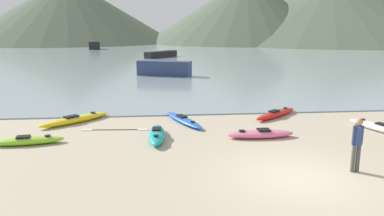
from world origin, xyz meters
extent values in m
plane|color=tan|center=(0.00, 0.00, 0.00)|extent=(400.00, 400.00, 0.00)
cube|color=gray|center=(0.00, 42.93, 0.03)|extent=(160.00, 70.00, 0.06)
cone|color=#4C5B47|center=(-26.26, 92.44, 8.07)|extent=(54.93, 54.93, 16.15)
cone|color=#4C5B47|center=(19.42, 88.30, 8.18)|extent=(52.38, 52.38, 16.35)
cone|color=#4C5B47|center=(42.31, 88.92, 8.24)|extent=(75.44, 75.44, 16.49)
ellipsoid|color=#E5668C|center=(-0.05, 4.01, 0.15)|extent=(2.68, 0.77, 0.29)
cube|color=black|center=(0.08, 4.01, 0.32)|extent=(0.49, 0.41, 0.05)
cylinder|color=black|center=(-0.79, 4.01, 0.30)|extent=(0.26, 0.26, 0.02)
ellipsoid|color=yellow|center=(-7.79, 7.08, 0.15)|extent=(3.03, 2.86, 0.30)
cube|color=black|center=(-7.92, 6.96, 0.32)|extent=(0.71, 0.70, 0.05)
cylinder|color=black|center=(-7.08, 7.73, 0.31)|extent=(0.24, 0.24, 0.02)
ellipsoid|color=white|center=(5.14, 4.43, 0.15)|extent=(1.56, 3.00, 0.31)
cube|color=black|center=(5.19, 4.29, 0.33)|extent=(0.48, 0.61, 0.05)
cylinder|color=black|center=(4.86, 5.20, 0.32)|extent=(0.20, 0.20, 0.02)
ellipsoid|color=#8CCC2D|center=(-8.88, 3.99, 0.14)|extent=(2.68, 0.98, 0.28)
cube|color=black|center=(-9.01, 3.98, 0.31)|extent=(0.51, 0.41, 0.05)
cylinder|color=black|center=(-8.16, 4.09, 0.29)|extent=(0.22, 0.22, 0.02)
ellipsoid|color=red|center=(1.64, 7.29, 0.15)|extent=(2.82, 2.54, 0.29)
cube|color=black|center=(1.51, 7.19, 0.32)|extent=(0.65, 0.62, 0.05)
cylinder|color=black|center=(2.31, 7.87, 0.30)|extent=(0.20, 0.20, 0.02)
ellipsoid|color=teal|center=(-4.10, 4.20, 0.18)|extent=(0.69, 2.68, 0.35)
cube|color=black|center=(-4.10, 4.34, 0.38)|extent=(0.35, 0.49, 0.05)
cylinder|color=black|center=(-4.12, 3.47, 0.36)|extent=(0.21, 0.21, 0.02)
ellipsoid|color=blue|center=(-2.89, 6.62, 0.12)|extent=(1.78, 3.29, 0.24)
cube|color=black|center=(-2.95, 6.77, 0.27)|extent=(0.51, 0.67, 0.05)
cylinder|color=black|center=(-2.54, 5.77, 0.26)|extent=(0.20, 0.20, 0.02)
cylinder|color=#4C4C4C|center=(1.74, 0.29, 0.42)|extent=(0.12, 0.12, 0.84)
cylinder|color=#4C4C4C|center=(1.89, 0.29, 0.42)|extent=(0.12, 0.12, 0.84)
cube|color=navy|center=(1.82, 0.29, 1.14)|extent=(0.29, 0.30, 0.59)
cylinder|color=navy|center=(1.69, 0.29, 1.15)|extent=(0.09, 0.09, 0.56)
cylinder|color=navy|center=(1.94, 0.29, 1.15)|extent=(0.09, 0.09, 0.56)
sphere|color=#A37A5B|center=(1.82, 0.29, 1.55)|extent=(0.23, 0.23, 0.23)
cube|color=navy|center=(-3.36, 22.64, 0.69)|extent=(4.78, 2.75, 1.26)
cube|color=black|center=(-3.36, 41.68, 0.48)|extent=(4.55, 4.82, 0.85)
cube|color=black|center=(-15.29, 60.93, 0.75)|extent=(2.45, 3.33, 1.39)
cylinder|color=black|center=(-5.84, 5.64, 0.01)|extent=(1.90, 0.17, 0.03)
cube|color=white|center=(-7.01, 5.73, 0.01)|extent=(0.45, 0.21, 0.03)
cube|color=white|center=(-4.68, 5.55, 0.01)|extent=(0.45, 0.21, 0.03)
camera|label=1|loc=(-4.08, -9.78, 4.31)|focal=35.00mm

